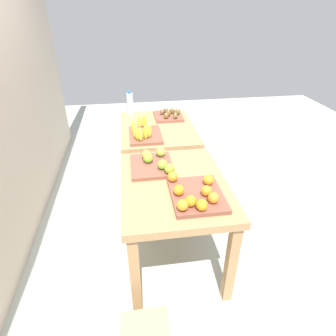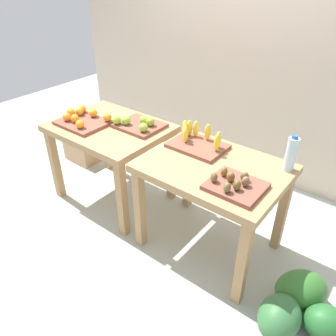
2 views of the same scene
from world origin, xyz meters
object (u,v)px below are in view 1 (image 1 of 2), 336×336
Objects in this scene: orange_bin at (196,194)px; banana_crate at (144,133)px; kiwi_bin at (169,115)px; watermelon_pile at (167,146)px; display_table_left at (174,195)px; display_table_right at (157,136)px; water_bottle at (130,104)px; apple_bin at (154,163)px.

banana_crate is at bearing 14.59° from orange_bin.
kiwi_bin reaches higher than watermelon_pile.
display_table_left is 1.12m from display_table_right.
water_bottle is (0.44, 0.28, 0.25)m from display_table_right.
display_table_right is 0.90m from apple_bin.
kiwi_bin is (0.52, -0.33, -0.02)m from banana_crate.
apple_bin is 1.49× the size of water_bottle.
orange_bin is (-1.34, -0.11, 0.16)m from display_table_right.
watermelon_pile is at bearing -15.05° from display_table_right.
banana_crate is 1.38m from watermelon_pile.
apple_bin is at bearing -176.36° from banana_crate.
banana_crate is 1.60× the size of water_bottle.
apple_bin is 1.14× the size of kiwi_bin.
display_table_left is at bearing -152.56° from apple_bin.
kiwi_bin is 0.49m from water_bottle.
banana_crate is 0.61m from kiwi_bin.
display_table_left is 3.78× the size of water_bottle.
banana_crate is (0.61, 0.04, 0.01)m from apple_bin.
orange_bin is 0.53m from apple_bin.
banana_crate is at bearing 160.46° from watermelon_pile.
water_bottle is at bearing 8.72° from banana_crate.
display_table_left is at bearing 27.07° from orange_bin.
orange_bin is at bearing -175.13° from display_table_right.
watermelon_pile is at bearing -11.69° from apple_bin.
orange_bin is 1.28× the size of kiwi_bin.
apple_bin is at bearing 171.66° from display_table_right.
orange_bin is at bearing -152.93° from display_table_left.
apple_bin is at bearing 27.44° from display_table_left.
orange_bin is 1.83m from water_bottle.
display_table_right is 3.78× the size of water_bottle.
display_table_right is at bearing 4.87° from orange_bin.
water_bottle is (1.79, 0.39, 0.09)m from orange_bin.
water_bottle is 1.03m from watermelon_pile.
kiwi_bin is at bearing -14.57° from apple_bin.
water_bottle is at bearing 66.27° from kiwi_bin.
watermelon_pile is (2.19, -0.11, -0.70)m from orange_bin.
apple_bin is at bearing 27.26° from orange_bin.
water_bottle reaches higher than display_table_right.
water_bottle is (1.32, 0.15, 0.09)m from apple_bin.
banana_crate is at bearing 147.69° from display_table_right.
display_table_left is at bearing -170.02° from water_bottle.
orange_bin is 1.13× the size of apple_bin.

